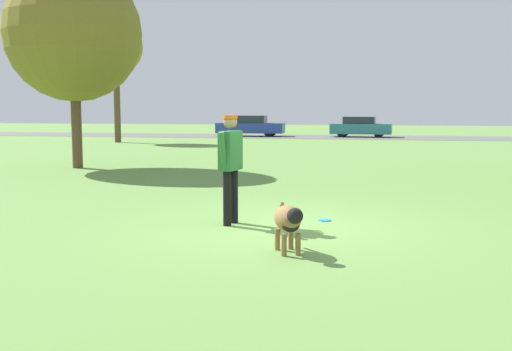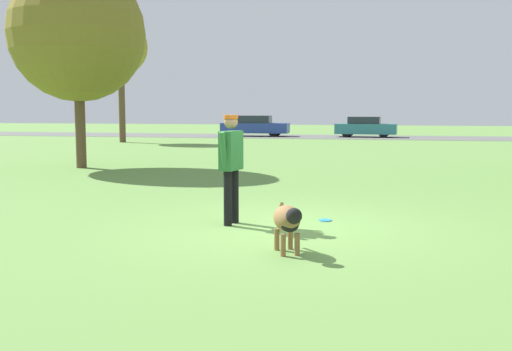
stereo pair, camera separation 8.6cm
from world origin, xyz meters
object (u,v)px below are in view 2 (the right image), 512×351
(tree_near_left, at_px, (77,34))
(parked_car_blue, at_px, (255,126))
(tree_far_left, at_px, (120,48))
(dog, at_px, (288,220))
(person, at_px, (231,159))
(frisbee, at_px, (325,220))
(parked_car_teal, at_px, (366,127))

(tree_near_left, distance_m, parked_car_blue, 22.72)
(tree_far_left, bearing_deg, dog, -60.37)
(dog, height_order, tree_far_left, tree_far_left)
(person, xyz_separation_m, tree_far_left, (-12.11, 21.69, 4.10))
(frisbee, distance_m, parked_car_teal, 30.11)
(tree_far_left, relative_size, tree_near_left, 1.07)
(person, bearing_deg, parked_car_teal, 9.14)
(parked_car_blue, bearing_deg, dog, -79.05)
(person, xyz_separation_m, tree_near_left, (-7.05, 7.96, 3.09))
(tree_near_left, bearing_deg, person, -48.48)
(person, distance_m, frisbee, 1.90)
(parked_car_blue, distance_m, parked_car_teal, 7.39)
(person, distance_m, tree_far_left, 25.18)
(frisbee, bearing_deg, dog, -95.52)
(tree_far_left, relative_size, parked_car_blue, 1.46)
(dog, relative_size, parked_car_teal, 0.23)
(frisbee, distance_m, tree_far_left, 25.57)
(tree_far_left, bearing_deg, parked_car_teal, 34.90)
(person, bearing_deg, dog, -134.28)
(person, relative_size, parked_car_blue, 0.38)
(dog, relative_size, frisbee, 4.33)
(frisbee, bearing_deg, tree_near_left, 139.23)
(frisbee, relative_size, tree_near_left, 0.03)
(dog, height_order, tree_near_left, tree_near_left)
(tree_far_left, xyz_separation_m, tree_near_left, (5.06, -13.73, -1.00))
(parked_car_blue, bearing_deg, frisbee, -77.60)
(frisbee, relative_size, parked_car_teal, 0.05)
(person, xyz_separation_m, frisbee, (1.45, 0.63, -1.05))
(tree_far_left, height_order, tree_near_left, tree_far_left)
(dog, xyz_separation_m, tree_far_left, (-13.33, 23.43, 4.72))
(tree_far_left, bearing_deg, parked_car_blue, 57.42)
(dog, xyz_separation_m, frisbee, (0.23, 2.38, -0.43))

